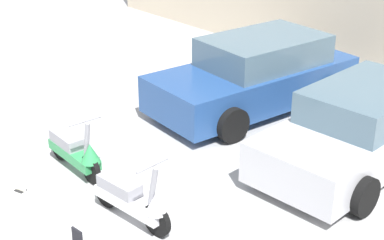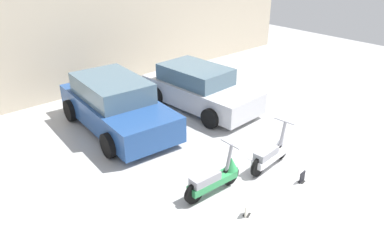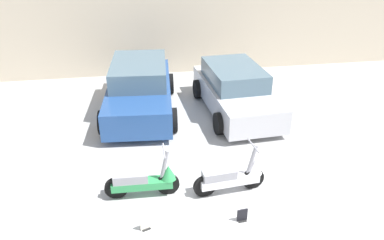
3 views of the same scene
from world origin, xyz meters
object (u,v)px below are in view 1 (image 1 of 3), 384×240
object	(u,v)px
scooter_front_right	(134,199)
car_rear_left	(256,75)
car_rear_center	(360,129)
placard_near_right_scooter	(77,239)
scooter_front_left	(76,151)
placard_near_left_scooter	(20,184)

from	to	relation	value
scooter_front_right	car_rear_left	bearing A→B (deg)	106.45
car_rear_center	scooter_front_right	bearing A→B (deg)	-19.15
scooter_front_right	car_rear_left	size ratio (longest dim) A/B	0.35
car_rear_left	placard_near_right_scooter	size ratio (longest dim) A/B	16.88
scooter_front_left	placard_near_left_scooter	world-z (taller)	scooter_front_left
scooter_front_right	car_rear_left	world-z (taller)	car_rear_left
placard_near_left_scooter	placard_near_right_scooter	xyz separation A→B (m)	(1.79, -0.07, 0.00)
car_rear_left	car_rear_center	distance (m)	2.81
car_rear_left	car_rear_center	xyz separation A→B (m)	(2.77, -0.49, -0.05)
car_rear_left	placard_near_left_scooter	distance (m)	5.12
scooter_front_right	scooter_front_left	bearing A→B (deg)	169.68
scooter_front_left	car_rear_center	size ratio (longest dim) A/B	0.38
scooter_front_right	placard_near_right_scooter	distance (m)	0.93
car_rear_center	placard_near_left_scooter	xyz separation A→B (m)	(-2.90, -4.59, -0.53)
scooter_front_right	placard_near_right_scooter	xyz separation A→B (m)	(-0.04, -0.89, -0.26)
placard_near_left_scooter	car_rear_left	bearing A→B (deg)	88.56
scooter_front_left	car_rear_left	distance (m)	4.12
placard_near_left_scooter	scooter_front_right	bearing A→B (deg)	24.08
placard_near_right_scooter	car_rear_left	bearing A→B (deg)	107.89
scooter_front_left	placard_near_left_scooter	bearing A→B (deg)	-91.59
car_rear_left	placard_near_left_scooter	world-z (taller)	car_rear_left
car_rear_left	placard_near_right_scooter	world-z (taller)	car_rear_left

